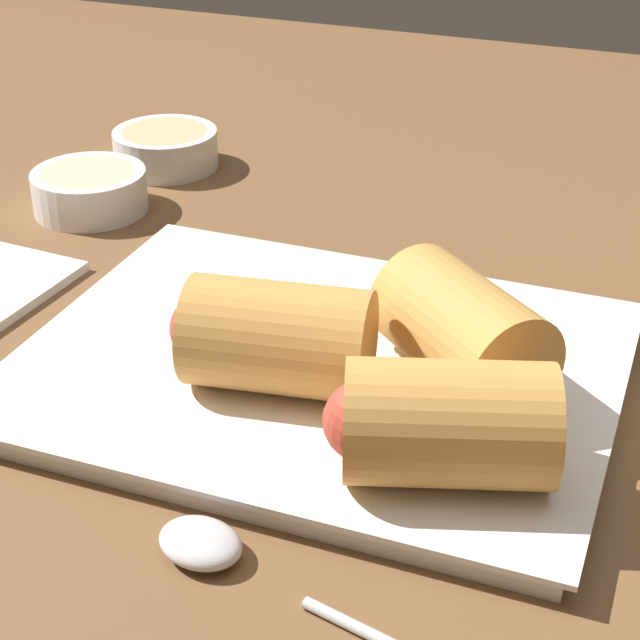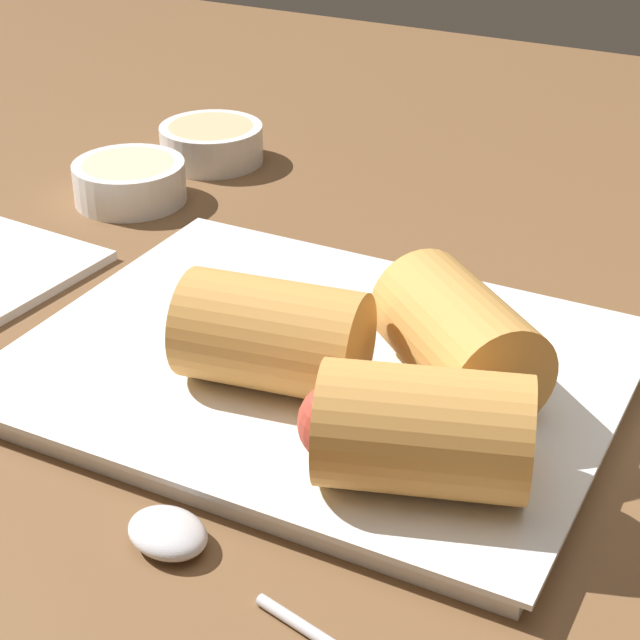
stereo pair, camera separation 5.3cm
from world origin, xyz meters
TOP-DOWN VIEW (x-y plane):
  - table_surface at (0.00, 0.00)cm, footprint 180.00×140.00cm
  - serving_plate at (0.91, 0.12)cm, footprint 30.81×24.31cm
  - roll_front_left at (7.83, 1.13)cm, footprint 10.47×10.15cm
  - roll_front_right at (-0.60, -3.22)cm, footprint 10.33×6.89cm
  - roll_back_left at (9.17, -7.38)cm, footprint 10.46×8.11cm
  - dipping_bowl_near at (-22.35, 15.25)cm, footprint 8.07×8.07cm
  - dipping_bowl_far at (-21.30, 24.61)cm, footprint 8.07×8.07cm
  - spoon at (2.88, -14.69)cm, footprint 19.08×6.03cm

SIDE VIEW (x-z plane):
  - table_surface at x=0.00cm, z-range 0.00..2.00cm
  - spoon at x=2.88cm, z-range 1.93..3.26cm
  - serving_plate at x=0.91cm, z-range 2.01..3.51cm
  - dipping_bowl_near at x=-22.35cm, z-range 2.13..5.05cm
  - dipping_bowl_far at x=-21.30cm, z-range 2.13..5.05cm
  - roll_front_left at x=7.83cm, z-range 3.50..9.10cm
  - roll_front_right at x=-0.60cm, z-range 3.50..9.10cm
  - roll_back_left at x=9.17cm, z-range 3.50..9.10cm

